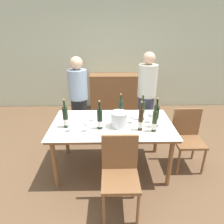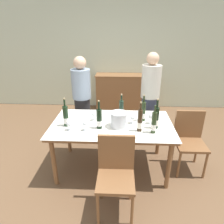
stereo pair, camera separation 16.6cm
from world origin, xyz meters
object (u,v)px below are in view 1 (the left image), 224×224
wine_bottle_1 (100,119)px  person_host (79,102)px  wine_bottle_4 (142,111)px  wine_glass_2 (150,115)px  wine_glass_1 (70,125)px  wine_bottle_5 (156,117)px  wine_glass_3 (132,117)px  chair_near_front (120,170)px  wine_bottle_3 (154,122)px  wine_glass_0 (86,125)px  person_guest_left (146,99)px  chair_right_end (187,135)px  ice_bucket (119,119)px  sideboard_cabinet (116,92)px  wine_bottle_6 (66,118)px  wine_glass_4 (93,115)px  wine_bottle_2 (121,110)px  dining_table (112,128)px  wine_bottle_0 (141,120)px

wine_bottle_1 → person_host: bearing=113.6°
wine_bottle_4 → wine_glass_2: 0.14m
wine_bottle_1 → wine_glass_1: (-0.39, -0.08, -0.04)m
wine_bottle_5 → person_host: 1.49m
wine_bottle_4 → wine_glass_3: size_ratio=2.95×
wine_glass_3 → chair_near_front: size_ratio=0.14×
wine_bottle_3 → wine_glass_0: (-0.89, 0.02, -0.04)m
wine_glass_2 → chair_near_front: (-0.47, -0.75, -0.34)m
person_guest_left → chair_right_end: bearing=-55.0°
wine_bottle_5 → chair_right_end: 0.70m
chair_near_front → ice_bucket: bearing=88.5°
wine_glass_2 → person_guest_left: (0.08, 0.80, -0.04)m
sideboard_cabinet → person_guest_left: (0.48, -1.56, 0.37)m
chair_right_end → person_guest_left: person_guest_left is taller
wine_bottle_6 → wine_bottle_5: bearing=-0.4°
wine_glass_1 → person_guest_left: (1.19, 1.05, -0.02)m
wine_bottle_6 → person_host: (0.05, 0.90, -0.10)m
person_guest_left → wine_bottle_4: bearing=-104.8°
wine_bottle_6 → wine_glass_4: (0.36, 0.19, -0.05)m
wine_bottle_3 → person_host: size_ratio=0.24×
wine_bottle_5 → wine_glass_0: size_ratio=3.04×
wine_glass_0 → wine_glass_1: same height
wine_bottle_4 → person_host: (-1.02, 0.68, -0.10)m
wine_glass_0 → wine_bottle_3: bearing=-1.0°
wine_glass_2 → wine_glass_0: bearing=-164.3°
wine_bottle_2 → person_guest_left: bearing=53.3°
chair_right_end → wine_bottle_3: bearing=-152.2°
wine_glass_4 → wine_glass_3: bearing=-8.1°
ice_bucket → wine_glass_1: (-0.65, -0.14, -0.02)m
wine_bottle_5 → wine_bottle_3: bearing=-109.8°
chair_right_end → dining_table: bearing=-175.8°
ice_bucket → wine_bottle_4: bearing=30.5°
wine_bottle_6 → chair_near_front: 1.02m
wine_bottle_3 → wine_bottle_5: wine_bottle_5 is taller
ice_bucket → wine_glass_0: (-0.44, -0.14, -0.02)m
wine_bottle_6 → chair_right_end: wine_bottle_6 is taller
wine_bottle_0 → wine_bottle_2: (-0.24, 0.35, -0.00)m
person_host → wine_glass_4: bearing=-66.5°
dining_table → wine_bottle_0: size_ratio=4.20×
dining_table → wine_glass_1: (-0.55, -0.22, 0.16)m
wine_bottle_3 → person_host: (-1.12, 1.04, -0.10)m
sideboard_cabinet → wine_bottle_3: (0.40, -2.62, 0.43)m
wine_bottle_6 → chair_right_end: bearing=5.7°
wine_bottle_0 → wine_bottle_4: (0.07, 0.32, -0.01)m
wine_bottle_1 → wine_glass_2: size_ratio=2.51×
wine_bottle_4 → chair_right_end: 0.80m
sideboard_cabinet → wine_glass_1: size_ratio=9.79×
wine_glass_3 → chair_near_front: chair_near_front is taller
sideboard_cabinet → wine_bottle_2: 2.28m
sideboard_cabinet → wine_bottle_4: bearing=-82.6°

